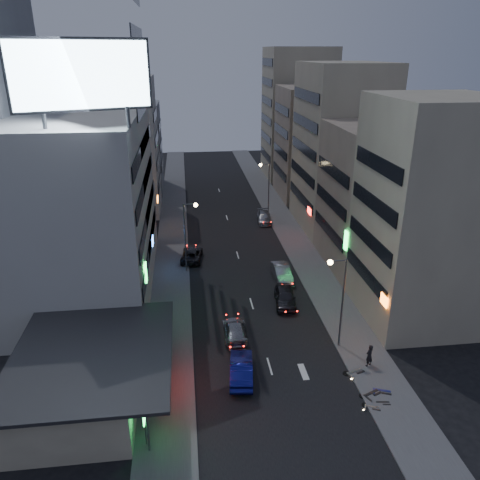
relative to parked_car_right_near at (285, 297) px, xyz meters
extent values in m
plane|color=black|center=(-3.24, -13.51, -0.82)|extent=(180.00, 180.00, 0.00)
cube|color=#4C4C4F|center=(-11.24, 16.49, -0.76)|extent=(4.00, 120.00, 0.12)
cube|color=#4C4C4F|center=(4.76, 16.49, -0.76)|extent=(4.00, 120.00, 0.12)
cube|color=#AFA489|center=(-17.24, -11.51, 0.98)|extent=(8.00, 12.00, 3.60)
cube|color=black|center=(-16.24, -11.51, 2.93)|extent=(11.00, 13.00, 0.25)
cube|color=black|center=(-12.14, -11.51, 2.28)|extent=(0.12, 4.00, 0.90)
cube|color=#FF1E14|center=(-12.06, -11.51, 2.28)|extent=(0.04, 3.70, 0.70)
cube|color=#A9AAA5|center=(-20.24, 6.49, 8.18)|extent=(14.00, 24.00, 18.00)
cube|color=#AFA489|center=(11.76, -3.01, 9.18)|extent=(10.00, 11.00, 20.00)
cube|color=tan|center=(12.26, 8.49, 7.18)|extent=(11.00, 12.00, 16.00)
cube|color=#AFA489|center=(11.76, 21.49, 10.18)|extent=(10.00, 14.00, 22.00)
cube|color=#A9AAA5|center=(-18.74, 31.49, 9.18)|extent=(11.00, 10.00, 20.00)
cube|color=gray|center=(-19.24, 44.49, 6.68)|extent=(12.00, 10.00, 15.00)
cube|color=tan|center=(12.26, 36.49, 8.18)|extent=(11.00, 12.00, 18.00)
cube|color=#AFA489|center=(12.76, 50.49, 11.18)|extent=(12.00, 12.00, 24.00)
cylinder|color=#595B60|center=(-19.24, -3.51, 17.93)|extent=(0.30, 0.30, 1.50)
cylinder|color=#595B60|center=(-13.24, -3.51, 17.93)|extent=(0.30, 0.30, 1.50)
cube|color=black|center=(-16.24, -3.51, 20.88)|extent=(9.52, 3.75, 5.00)
cube|color=#BFE7FF|center=(-16.16, -3.71, 20.88)|extent=(9.04, 3.34, 4.60)
cylinder|color=#595B60|center=(3.06, -7.51, 3.30)|extent=(0.16, 0.16, 8.00)
cylinder|color=#595B60|center=(2.36, -7.51, 7.20)|extent=(1.40, 0.10, 0.10)
sphere|color=#FFD88C|center=(1.76, -7.51, 7.10)|extent=(0.44, 0.44, 0.44)
cylinder|color=#595B60|center=(-9.54, 8.49, 3.30)|extent=(0.16, 0.16, 8.00)
cylinder|color=#595B60|center=(-8.84, 8.49, 7.20)|extent=(1.40, 0.10, 0.10)
sphere|color=#FFD88C|center=(-8.24, 8.49, 7.10)|extent=(0.44, 0.44, 0.44)
cylinder|color=#595B60|center=(3.06, 26.49, 3.30)|extent=(0.16, 0.16, 8.00)
cylinder|color=#595B60|center=(2.36, 26.49, 7.20)|extent=(1.40, 0.10, 0.10)
sphere|color=#FFD88C|center=(1.76, 26.49, 7.10)|extent=(0.44, 0.44, 0.44)
imported|color=#27272C|center=(0.00, 0.00, 0.00)|extent=(2.48, 4.98, 1.63)
imported|color=#A1A3A9|center=(0.81, 5.41, -0.02)|extent=(1.75, 4.86, 1.59)
imported|color=black|center=(-8.84, 11.82, -0.12)|extent=(2.91, 5.25, 1.39)
imported|color=gray|center=(2.01, 23.94, -0.10)|extent=(2.42, 5.06, 1.42)
imported|color=navy|center=(-5.65, -10.58, -0.01)|extent=(2.27, 5.05, 1.61)
imported|color=#93959B|center=(-5.52, -5.14, -0.12)|extent=(2.09, 4.85, 1.39)
imported|color=black|center=(4.52, -10.51, 0.25)|extent=(0.82, 0.72, 1.89)
camera|label=1|loc=(-9.27, -39.69, 22.48)|focal=35.00mm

